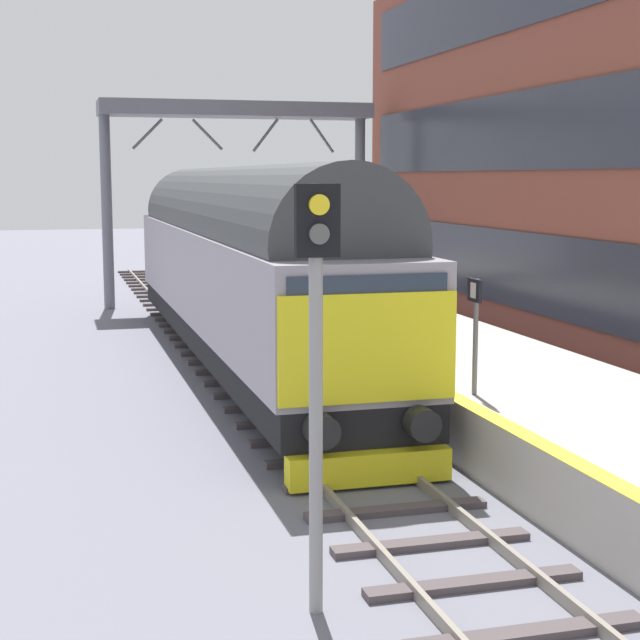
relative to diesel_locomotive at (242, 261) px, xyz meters
The scene contains 8 objects.
ground_plane 5.73m from the diesel_locomotive, 90.01° to the right, with size 140.00×140.00×0.00m, color slate.
track_main 5.70m from the diesel_locomotive, 90.01° to the right, with size 2.50×60.00×0.15m.
station_platform 6.60m from the diesel_locomotive, 55.12° to the right, with size 4.00×44.00×1.01m.
diesel_locomotive is the anchor object (origin of this frame).
signal_post_near 13.55m from the diesel_locomotive, 97.72° to the right, with size 0.44×0.22×4.37m.
platform_number_sign 8.76m from the diesel_locomotive, 76.10° to the right, with size 0.10×0.44×1.84m.
waiting_passenger 2.86m from the diesel_locomotive, 20.28° to the right, with size 0.45×0.47×1.64m.
overhead_footbridge 12.15m from the diesel_locomotive, 79.81° to the left, with size 9.30×2.00×6.97m.
Camera 1 is at (-4.34, -17.59, 4.43)m, focal length 55.71 mm.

